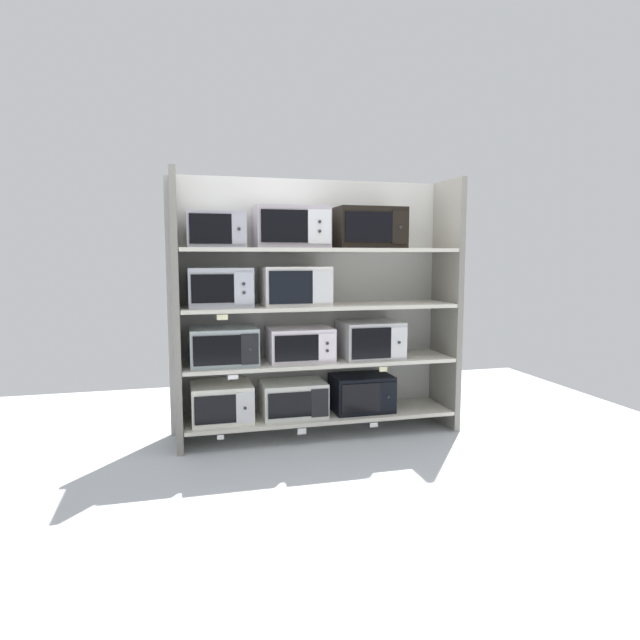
# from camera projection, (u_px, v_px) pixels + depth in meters

# --- Properties ---
(ground) EXTENTS (6.20, 6.00, 0.02)m
(ground) POSITION_uv_depth(u_px,v_px,m) (358.00, 482.00, 3.61)
(ground) COLOR #B2B7BC
(back_panel) EXTENTS (2.40, 0.04, 2.11)m
(back_panel) POSITION_uv_depth(u_px,v_px,m) (312.00, 305.00, 4.71)
(back_panel) COLOR #B2B2AD
(back_panel) RESTS_ON ground
(upright_left) EXTENTS (0.05, 0.50, 2.11)m
(upright_left) POSITION_uv_depth(u_px,v_px,m) (176.00, 311.00, 4.17)
(upright_left) COLOR gray
(upright_left) RESTS_ON ground
(upright_right) EXTENTS (0.05, 0.50, 2.11)m
(upright_right) POSITION_uv_depth(u_px,v_px,m) (447.00, 305.00, 4.73)
(upright_right) COLOR gray
(upright_right) RESTS_ON ground
(shelf_0) EXTENTS (2.20, 0.50, 0.03)m
(shelf_0) POSITION_uv_depth(u_px,v_px,m) (320.00, 415.00, 4.55)
(shelf_0) COLOR beige
(shelf_0) RESTS_ON ground
(microwave_0) EXTENTS (0.47, 0.43, 0.30)m
(microwave_0) POSITION_uv_depth(u_px,v_px,m) (222.00, 402.00, 4.33)
(microwave_0) COLOR silver
(microwave_0) RESTS_ON shelf_0
(microwave_1) EXTENTS (0.52, 0.38, 0.28)m
(microwave_1) POSITION_uv_depth(u_px,v_px,m) (293.00, 399.00, 4.48)
(microwave_1) COLOR silver
(microwave_1) RESTS_ON shelf_0
(microwave_2) EXTENTS (0.50, 0.37, 0.30)m
(microwave_2) POSITION_uv_depth(u_px,v_px,m) (362.00, 393.00, 4.62)
(microwave_2) COLOR black
(microwave_2) RESTS_ON shelf_0
(price_tag_0) EXTENTS (0.05, 0.00, 0.03)m
(price_tag_0) POSITION_uv_depth(u_px,v_px,m) (221.00, 437.00, 4.11)
(price_tag_0) COLOR white
(price_tag_1) EXTENTS (0.07, 0.00, 0.05)m
(price_tag_1) POSITION_uv_depth(u_px,v_px,m) (302.00, 431.00, 4.26)
(price_tag_1) COLOR white
(price_tag_2) EXTENTS (0.07, 0.00, 0.04)m
(price_tag_2) POSITION_uv_depth(u_px,v_px,m) (374.00, 425.00, 4.41)
(price_tag_2) COLOR white
(shelf_1) EXTENTS (2.20, 0.50, 0.03)m
(shelf_1) POSITION_uv_depth(u_px,v_px,m) (320.00, 361.00, 4.50)
(shelf_1) COLOR beige
(microwave_3) EXTENTS (0.52, 0.43, 0.29)m
(microwave_3) POSITION_uv_depth(u_px,v_px,m) (223.00, 346.00, 4.28)
(microwave_3) COLOR #9AA7A9
(microwave_3) RESTS_ON shelf_1
(microwave_4) EXTENTS (0.52, 0.38, 0.27)m
(microwave_4) POSITION_uv_depth(u_px,v_px,m) (300.00, 344.00, 4.44)
(microwave_4) COLOR silver
(microwave_4) RESTS_ON shelf_1
(microwave_5) EXTENTS (0.49, 0.44, 0.30)m
(microwave_5) POSITION_uv_depth(u_px,v_px,m) (370.00, 339.00, 4.59)
(microwave_5) COLOR #BCBBBB
(microwave_5) RESTS_ON shelf_1
(price_tag_3) EXTENTS (0.08, 0.00, 0.03)m
(price_tag_3) POSITION_uv_depth(u_px,v_px,m) (233.00, 377.00, 4.08)
(price_tag_3) COLOR white
(price_tag_4) EXTENTS (0.07, 0.00, 0.04)m
(price_tag_4) POSITION_uv_depth(u_px,v_px,m) (383.00, 369.00, 4.38)
(price_tag_4) COLOR beige
(shelf_2) EXTENTS (2.20, 0.50, 0.03)m
(shelf_2) POSITION_uv_depth(u_px,v_px,m) (320.00, 306.00, 4.45)
(shelf_2) COLOR beige
(microwave_6) EXTENTS (0.49, 0.36, 0.30)m
(microwave_6) POSITION_uv_depth(u_px,v_px,m) (220.00, 287.00, 4.23)
(microwave_6) COLOR #B4B8C3
(microwave_6) RESTS_ON shelf_2
(microwave_7) EXTENTS (0.53, 0.41, 0.31)m
(microwave_7) POSITION_uv_depth(u_px,v_px,m) (295.00, 286.00, 4.37)
(microwave_7) COLOR silver
(microwave_7) RESTS_ON shelf_2
(price_tag_5) EXTENTS (0.08, 0.00, 0.04)m
(price_tag_5) POSITION_uv_depth(u_px,v_px,m) (222.00, 317.00, 4.01)
(price_tag_5) COLOR beige
(shelf_3) EXTENTS (2.20, 0.50, 0.03)m
(shelf_3) POSITION_uv_depth(u_px,v_px,m) (320.00, 250.00, 4.40)
(shelf_3) COLOR beige
(microwave_8) EXTENTS (0.43, 0.40, 0.27)m
(microwave_8) POSITION_uv_depth(u_px,v_px,m) (215.00, 230.00, 4.17)
(microwave_8) COLOR #A09FAA
(microwave_8) RESTS_ON shelf_3
(microwave_9) EXTENTS (0.57, 0.38, 0.32)m
(microwave_9) POSITION_uv_depth(u_px,v_px,m) (291.00, 227.00, 4.31)
(microwave_9) COLOR #A39AA2
(microwave_9) RESTS_ON shelf_3
(microwave_10) EXTENTS (0.56, 0.39, 0.33)m
(microwave_10) POSITION_uv_depth(u_px,v_px,m) (368.00, 228.00, 4.48)
(microwave_10) COLOR black
(microwave_10) RESTS_ON shelf_3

